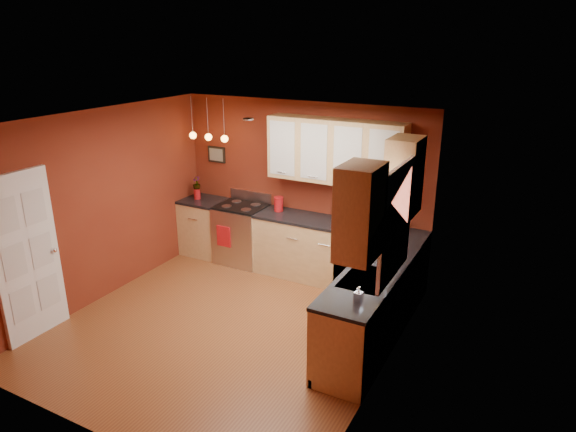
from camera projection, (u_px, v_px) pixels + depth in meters
The scene contains 27 objects.
floor at pixel (228, 327), 6.49m from camera, with size 4.20×4.20×0.00m, color brown.
ceiling at pixel (218, 121), 5.63m from camera, with size 4.00×4.20×0.02m, color beige.
wall_back at pixel (302, 187), 7.81m from camera, with size 4.00×0.02×2.60m, color maroon.
wall_front at pixel (80, 310), 4.31m from camera, with size 4.00×0.02×2.60m, color maroon.
wall_left at pixel (101, 206), 6.94m from camera, with size 0.02×4.20×2.60m, color maroon.
wall_right at pixel (387, 264), 5.18m from camera, with size 0.02×4.20×2.60m, color maroon.
base_cabinets_back_left at pixel (205, 228), 8.57m from camera, with size 0.70×0.60×0.90m, color #DAB175.
base_cabinets_back_right at pixel (337, 254), 7.52m from camera, with size 2.54×0.60×0.90m, color #DAB175.
base_cabinets_right at pixel (369, 311), 5.97m from camera, with size 0.60×2.10×0.90m, color #DAB175.
counter_back_left at pixel (204, 201), 8.41m from camera, with size 0.70×0.62×0.04m, color black.
counter_back_right at pixel (338, 224), 7.36m from camera, with size 2.54×0.62×0.04m, color black.
counter_right at pixel (371, 275), 5.81m from camera, with size 0.62×2.10×0.04m, color black.
gas_range at pixel (242, 233), 8.24m from camera, with size 0.76×0.64×1.11m.
dishwasher_front at pixel (354, 267), 7.12m from camera, with size 0.60×0.02×0.80m, color silver.
sink at pixel (367, 281), 5.69m from camera, with size 0.50×0.70×0.33m.
window at pixel (396, 219), 5.31m from camera, with size 0.06×1.02×1.22m.
door_left_wall at pixel (27, 257), 6.02m from camera, with size 0.12×0.82×2.05m.
upper_cabinets_back at pixel (335, 151), 7.18m from camera, with size 2.00×0.35×0.90m, color #DAB175.
upper_cabinets_right at pixel (384, 192), 5.31m from camera, with size 0.35×1.95×0.90m, color #DAB175.
wall_picture at pixel (217, 155), 8.36m from camera, with size 0.32×0.03×0.26m, color black.
pendant_lights at pixel (208, 137), 7.92m from camera, with size 0.71×0.11×0.66m.
red_canister at pixel (279, 204), 7.83m from camera, with size 0.15×0.15×0.22m.
red_vase at pixel (197, 194), 8.43m from camera, with size 0.11×0.11×0.17m, color #B01316.
flowers at pixel (197, 183), 8.37m from camera, with size 0.13×0.13×0.23m, color #B01316.
coffee_maker at pixel (387, 221), 7.04m from camera, with size 0.25×0.24×0.30m.
soap_pump at pixel (359, 295), 5.15m from camera, with size 0.08×0.08×0.17m, color silver.
dish_towel at pixel (224, 236), 8.01m from camera, with size 0.25×0.02×0.33m, color #B01316.
Camera 1 is at (3.32, -4.64, 3.48)m, focal length 32.00 mm.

